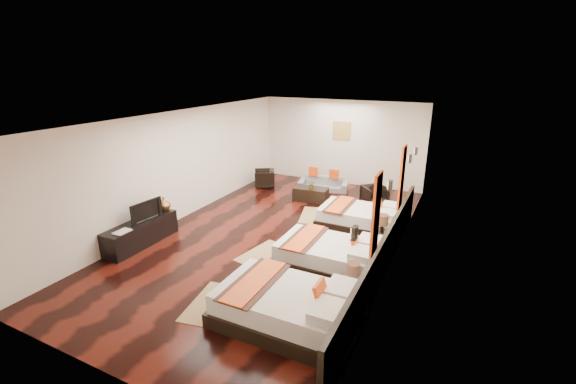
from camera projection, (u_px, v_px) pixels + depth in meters
The scene contains 30 objects.
floor at pixel (276, 235), 8.98m from camera, with size 5.50×9.50×0.01m, color black.
ceiling at pixel (275, 117), 8.08m from camera, with size 5.50×9.50×0.01m, color white.
back_wall at pixel (341, 142), 12.58m from camera, with size 5.50×0.01×2.80m, color silver.
left_wall at pixel (181, 166), 9.67m from camera, with size 0.01×9.50×2.80m, color silver.
right_wall at pixel (399, 196), 7.39m from camera, with size 0.01×9.50×2.80m, color silver.
headboard_panel at pixel (384, 256), 7.03m from camera, with size 0.08×6.60×0.90m, color black.
bed_near at pixel (290, 307), 5.82m from camera, with size 2.26×1.42×0.86m.
bed_mid at pixel (331, 255), 7.46m from camera, with size 2.10×1.32×0.80m.
bed_far at pixel (361, 217), 9.33m from camera, with size 2.01×1.26×0.77m.
nightstand_a at pixel (352, 292), 6.22m from camera, with size 0.41×0.41×0.82m.
nightstand_b at pixel (381, 240), 8.01m from camera, with size 0.45×0.45×0.89m.
jute_mat_near at pixel (214, 304), 6.37m from camera, with size 0.75×1.20×0.01m, color #997C4E.
jute_mat_mid at pixel (265, 254), 8.04m from camera, with size 0.75×1.20×0.01m, color #997C4E.
jute_mat_far at pixel (315, 215), 10.12m from camera, with size 0.75×1.20×0.01m, color #997C4E.
tv_console at pixel (141, 233), 8.43m from camera, with size 0.50×1.80×0.55m, color black.
tv at pixel (144, 210), 8.35m from camera, with size 0.81×0.11×0.47m, color black.
book at pixel (118, 231), 7.84m from camera, with size 0.25×0.34×0.03m, color black.
figurine at pixel (164, 204), 8.94m from camera, with size 0.31×0.31×0.33m, color brown.
sofa at pixel (323, 184), 12.08m from camera, with size 1.56×0.61×0.46m, color slate.
armchair_left at pixel (264, 178), 12.42m from camera, with size 0.63×0.65×0.59m, color black.
armchair_right at pixel (374, 196), 10.77m from camera, with size 0.63×0.65×0.59m, color black.
coffee_table at pixel (311, 194), 11.20m from camera, with size 1.00×0.50×0.40m, color black.
table_plant at pixel (312, 185), 11.02m from camera, with size 0.23×0.20×0.26m, color #245F1F.
orange_panel_a at pixel (376, 215), 5.68m from camera, with size 0.04×0.40×1.30m, color #D86014.
orange_panel_b at pixel (402, 178), 7.56m from camera, with size 0.04×0.40×1.30m, color #D86014.
sconce_near at pixel (354, 233), 4.71m from camera, with size 0.07×0.12×0.18m.
sconce_mid at pixel (390, 185), 6.58m from camera, with size 0.07×0.12×0.18m.
sconce_far at pixel (410, 159), 8.46m from camera, with size 0.07×0.12×0.18m.
sconce_lounge at pixel (416, 151), 9.22m from camera, with size 0.07×0.12×0.18m.
gold_artwork at pixel (342, 131), 12.43m from camera, with size 0.60×0.04×0.60m, color #AD873F.
Camera 1 is at (3.83, -7.23, 3.84)m, focal length 23.41 mm.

